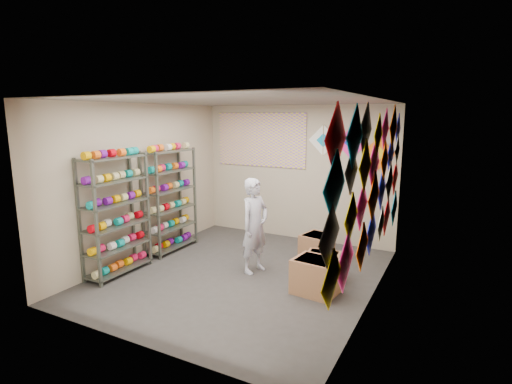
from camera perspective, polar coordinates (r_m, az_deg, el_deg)
The scene contains 12 objects.
ground at distance 6.49m, azimuth -2.05°, elevation -11.71°, with size 4.50×4.50×0.00m, color #302D2A.
room_walls at distance 6.06m, azimuth -2.16°, elevation 2.81°, with size 4.50×4.50×4.50m.
shelf_rack_front at distance 6.63m, azimuth -19.39°, elevation -3.21°, with size 0.40×1.10×1.90m, color #4C5147.
shelf_rack_back at distance 7.55m, azimuth -12.21°, elevation -1.18°, with size 0.40×1.10×1.90m, color #4C5147.
string_spools at distance 7.06m, azimuth -15.60°, elevation -1.38°, with size 0.12×2.36×0.12m.
kite_wall_display at distance 5.35m, azimuth 16.47°, elevation 1.17°, with size 0.06×4.33×2.07m.
back_wall_kites at distance 7.70m, azimuth 13.44°, elevation 6.49°, with size 1.66×0.02×0.82m.
poster at distance 8.36m, azimuth 0.67°, elevation 7.47°, with size 2.00×0.01×1.10m, color #8F55B9.
shopkeeper at distance 6.39m, azimuth -0.18°, elevation -4.83°, with size 0.49×0.63×1.53m, color #BEBEBE.
carton_a at distance 5.85m, azimuth 8.53°, elevation -11.78°, with size 0.60×0.50×0.50m, color #9C6844.
carton_b at distance 6.36m, azimuth 9.56°, elevation -10.38°, with size 0.50×0.41×0.41m, color #9C6844.
carton_c at distance 7.17m, azimuth 8.66°, elevation -7.73°, with size 0.46×0.51×0.44m, color #9C6844.
Camera 1 is at (2.98, -5.21, 2.49)m, focal length 28.00 mm.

